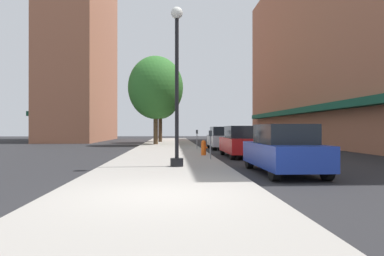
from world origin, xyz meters
TOP-DOWN VIEW (x-y plane):
  - ground_plane at (4.00, 18.00)m, footprint 90.00×90.00m
  - sidewalk_slab at (0.00, 19.00)m, footprint 4.80×50.00m
  - building_right_brick at (14.99, 22.00)m, footprint 6.80×40.00m
  - building_far_background at (-11.01, 37.00)m, footprint 6.80×18.00m
  - lamppost at (0.46, 5.39)m, footprint 0.48×0.48m
  - fire_hydrant at (1.95, 10.68)m, footprint 0.33×0.26m
  - parking_meter_near at (2.05, 8.39)m, footprint 0.14×0.09m
  - parking_meter_far at (2.05, 16.73)m, footprint 0.14×0.09m
  - tree_near at (-0.93, 29.63)m, footprint 4.02×4.02m
  - tree_mid at (-1.15, 23.83)m, footprint 4.94×4.94m
  - car_blue at (4.00, 3.96)m, footprint 1.80×4.30m
  - car_red at (4.00, 10.80)m, footprint 1.80×4.30m
  - car_silver at (4.00, 18.05)m, footprint 1.80×4.30m

SIDE VIEW (x-z plane):
  - ground_plane at x=4.00m, z-range 0.00..0.00m
  - sidewalk_slab at x=0.00m, z-range 0.00..0.12m
  - fire_hydrant at x=1.95m, z-range 0.12..0.91m
  - car_blue at x=4.00m, z-range -0.02..1.64m
  - car_red at x=4.00m, z-range -0.02..1.64m
  - car_silver at x=4.00m, z-range -0.02..1.64m
  - parking_meter_near at x=2.05m, z-range 0.29..1.60m
  - parking_meter_far at x=2.05m, z-range 0.29..1.60m
  - lamppost at x=0.46m, z-range 0.25..6.15m
  - tree_near at x=-0.93m, z-range 1.32..8.39m
  - tree_mid at x=-1.15m, z-range 1.24..9.18m
  - building_right_brick at x=14.99m, z-range -0.02..18.59m
  - building_far_background at x=-11.01m, z-range -0.02..21.58m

